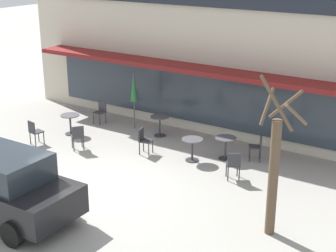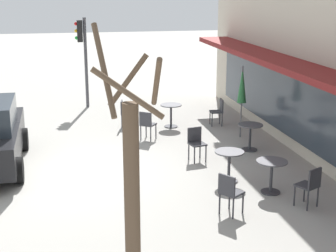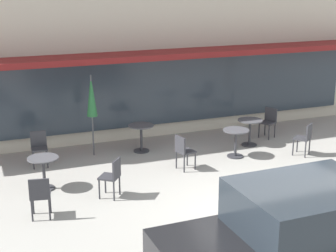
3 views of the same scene
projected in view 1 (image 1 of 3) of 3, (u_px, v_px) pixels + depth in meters
ground_plane at (91, 190)px, 14.89m from camera, size 80.00×80.00×0.00m
building_facade at (246, 23)px, 21.54m from camera, size 16.23×9.10×7.26m
cafe_table_near_wall at (226, 144)px, 16.88m from camera, size 0.70×0.70×0.76m
cafe_table_streetside at (160, 123)px, 18.97m from camera, size 0.70×0.70×0.76m
cafe_table_by_tree at (70, 121)px, 19.15m from camera, size 0.70×0.70×0.76m
cafe_table_mid_patio at (192, 146)px, 16.76m from camera, size 0.70×0.70×0.76m
patio_umbrella_green_folded at (134, 88)px, 19.42m from camera, size 0.28×0.28×2.20m
cafe_chair_0 at (101, 111)px, 20.34m from camera, size 0.43×0.43×0.89m
cafe_chair_1 at (144, 139)px, 17.34m from camera, size 0.48×0.48×0.89m
cafe_chair_2 at (258, 145)px, 16.77m from camera, size 0.54×0.54×0.89m
cafe_chair_3 at (234, 164)px, 15.37m from camera, size 0.56×0.56×0.89m
cafe_chair_4 at (34, 131)px, 18.12m from camera, size 0.47×0.47×0.89m
cafe_chair_5 at (78, 136)px, 17.66m from camera, size 0.56×0.56×0.89m
parked_sedan at (4, 185)px, 13.17m from camera, size 4.23×2.07×1.76m
street_tree at (274, 168)px, 12.07m from camera, size 0.97×1.02×4.04m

